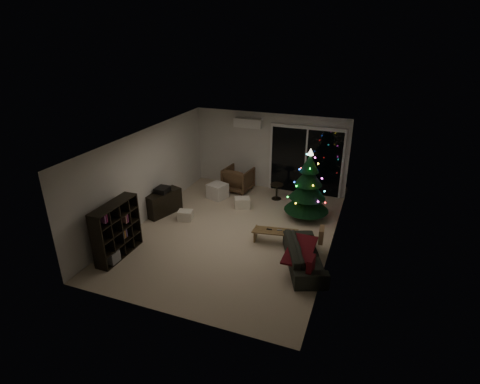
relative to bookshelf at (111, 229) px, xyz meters
The scene contains 18 objects.
room 4.36m from the bookshelf, 51.49° to the left, with size 6.50×7.51×2.60m.
bookshelf is the anchor object (origin of this frame).
media_cabinet 2.27m from the bookshelf, 90.00° to the left, with size 0.40×1.07×0.67m, color black.
stereo 2.25m from the bookshelf, 90.00° to the left, with size 0.34×0.40×0.14m, color black.
armchair 4.79m from the bookshelf, 73.01° to the left, with size 0.83×0.86×0.78m, color brown.
ottoman 3.94m from the bookshelf, 75.14° to the left, with size 0.51×0.51×0.46m, color white.
cardboard_box_a 2.30m from the bookshelf, 70.10° to the left, with size 0.39×0.30×0.28m, color beige.
cardboard_box_b 3.96m from the bookshelf, 59.86° to the left, with size 0.44×0.33×0.31m, color beige.
side_table 5.17m from the bookshelf, 57.65° to the left, with size 0.40×0.40×0.50m, color black.
floor_lamp 5.57m from the bookshelf, 72.81° to the left, with size 0.26×0.26×1.66m, color black.
sofa 4.46m from the bookshelf, 14.37° to the left, with size 1.85×0.72×0.54m, color black.
sofa_throw 4.35m from the bookshelf, 14.69° to the left, with size 0.58×1.33×0.04m, color #491010.
cushion_a 4.88m from the bookshelf, 21.05° to the left, with size 0.11×0.35×0.35m, color #A0754A.
cushion_b 4.58m from the bookshelf, ahead, with size 0.11×0.35×0.35m, color #491010.
coffee_table 3.90m from the bookshelf, 27.94° to the left, with size 1.07×0.38×0.34m, color olive, non-canonical shape.
remote_a 3.75m from the bookshelf, 29.01° to the left, with size 0.13×0.04×0.02m, color black.
remote_b 4.00m from the bookshelf, 27.90° to the left, with size 0.13×0.04×0.02m, color slate.
christmas_tree 5.20m from the bookshelf, 41.87° to the left, with size 1.24×1.24×2.00m, color black.
Camera 1 is at (3.20, -7.91, 4.90)m, focal length 28.00 mm.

